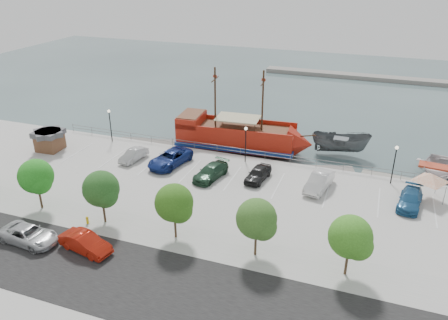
% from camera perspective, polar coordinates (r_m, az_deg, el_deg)
% --- Properties ---
extents(ground, '(160.00, 160.00, 0.00)m').
position_cam_1_polar(ground, '(45.83, 0.32, -4.58)').
color(ground, '#35474A').
extents(street, '(100.00, 8.00, 0.04)m').
position_cam_1_polar(street, '(33.31, -9.33, -15.83)').
color(street, black).
rests_on(street, land_slab).
extents(sidewalk, '(100.00, 4.00, 0.05)m').
position_cam_1_polar(sidewalk, '(37.47, -4.90, -10.30)').
color(sidewalk, '#9E9D9B').
rests_on(sidewalk, land_slab).
extents(seawall_railing, '(50.00, 0.06, 1.00)m').
position_cam_1_polar(seawall_railing, '(51.78, 3.23, 0.91)').
color(seawall_railing, slate).
rests_on(seawall_railing, land_slab).
extents(far_shore, '(40.00, 3.00, 0.80)m').
position_cam_1_polar(far_shore, '(95.26, 17.64, 10.33)').
color(far_shore, gray).
rests_on(far_shore, ground).
extents(pirate_ship, '(17.62, 5.96, 11.01)m').
position_cam_1_polar(pirate_ship, '(55.50, 2.87, 2.97)').
color(pirate_ship, '#A31C0D').
rests_on(pirate_ship, ground).
extents(patrol_boat, '(7.41, 3.43, 2.77)m').
position_cam_1_polar(patrol_boat, '(56.29, 14.97, 1.94)').
color(patrol_boat, '#4B4E51').
rests_on(patrol_boat, ground).
extents(speedboat, '(5.86, 7.56, 1.44)m').
position_cam_1_polar(speedboat, '(55.01, 26.08, -1.18)').
color(speedboat, beige).
rests_on(speedboat, ground).
extents(dock_west, '(8.02, 3.64, 0.44)m').
position_cam_1_polar(dock_west, '(58.84, -10.00, 2.21)').
color(dock_west, '#66635D').
rests_on(dock_west, ground).
extents(dock_mid, '(6.47, 3.49, 0.36)m').
position_cam_1_polar(dock_mid, '(52.05, 13.23, -1.27)').
color(dock_mid, slate).
rests_on(dock_mid, ground).
extents(dock_east, '(6.86, 2.73, 0.38)m').
position_cam_1_polar(dock_east, '(51.95, 21.10, -2.40)').
color(dock_east, gray).
rests_on(dock_east, ground).
extents(shed, '(3.18, 3.18, 2.49)m').
position_cam_1_polar(shed, '(57.58, -21.85, 2.48)').
color(shed, brown).
rests_on(shed, land_slab).
extents(canopy_tent, '(4.47, 4.47, 3.11)m').
position_cam_1_polar(canopy_tent, '(46.47, 25.49, -1.62)').
color(canopy_tent, slate).
rests_on(canopy_tent, land_slab).
extents(street_van, '(5.35, 2.77, 1.44)m').
position_cam_1_polar(street_van, '(40.09, -24.16, -8.90)').
color(street_van, '#B3B4B7').
rests_on(street_van, street).
extents(street_sedan, '(4.88, 2.49, 1.53)m').
position_cam_1_polar(street_sedan, '(37.37, -17.67, -10.27)').
color(street_sedan, '#A91A0B').
rests_on(street_sedan, street).
extents(fire_hydrant, '(0.26, 0.26, 0.74)m').
position_cam_1_polar(fire_hydrant, '(40.97, -17.42, -7.47)').
color(fire_hydrant, gold).
rests_on(fire_hydrant, sidewalk).
extents(lamp_post_left, '(0.36, 0.36, 4.28)m').
position_cam_1_polar(lamp_post_left, '(57.21, -14.69, 5.09)').
color(lamp_post_left, black).
rests_on(lamp_post_left, land_slab).
extents(lamp_post_mid, '(0.36, 0.36, 4.28)m').
position_cam_1_polar(lamp_post_mid, '(49.69, 2.86, 2.88)').
color(lamp_post_mid, black).
rests_on(lamp_post_mid, land_slab).
extents(lamp_post_right, '(0.36, 0.36, 4.28)m').
position_cam_1_polar(lamp_post_right, '(47.94, 21.43, 0.23)').
color(lamp_post_right, black).
rests_on(lamp_post_right, land_slab).
extents(tree_b, '(3.30, 3.20, 5.00)m').
position_cam_1_polar(tree_b, '(43.43, -23.26, -2.14)').
color(tree_b, '#473321').
rests_on(tree_b, sidewalk).
extents(tree_c, '(3.30, 3.20, 5.00)m').
position_cam_1_polar(tree_c, '(39.25, -15.64, -3.84)').
color(tree_c, '#473321').
rests_on(tree_c, sidewalk).
extents(tree_d, '(3.30, 3.20, 5.00)m').
position_cam_1_polar(tree_d, '(35.96, -6.38, -5.80)').
color(tree_d, '#473321').
rests_on(tree_d, sidewalk).
extents(tree_e, '(3.30, 3.20, 5.00)m').
position_cam_1_polar(tree_e, '(33.81, 4.46, -7.89)').
color(tree_e, '#473321').
rests_on(tree_e, sidewalk).
extents(tree_f, '(3.30, 3.20, 5.00)m').
position_cam_1_polar(tree_f, '(33.03, 16.39, -9.84)').
color(tree_f, '#473321').
rests_on(tree_f, sidewalk).
extents(parked_car_b, '(1.99, 4.21, 1.33)m').
position_cam_1_polar(parked_car_b, '(51.93, -11.73, 0.64)').
color(parked_car_b, '#A3A3A3').
rests_on(parked_car_b, land_slab).
extents(parked_car_c, '(3.87, 6.40, 1.66)m').
position_cam_1_polar(parked_car_c, '(49.99, -7.04, 0.22)').
color(parked_car_c, navy).
rests_on(parked_car_c, land_slab).
extents(parked_car_d, '(3.04, 5.35, 1.46)m').
position_cam_1_polar(parked_car_d, '(46.74, -1.74, -1.56)').
color(parked_car_d, '#1F3F2A').
rests_on(parked_car_d, land_slab).
extents(parked_car_e, '(2.31, 4.54, 1.48)m').
position_cam_1_polar(parked_car_e, '(46.47, 4.46, -1.79)').
color(parked_car_e, black).
rests_on(parked_car_e, land_slab).
extents(parked_car_f, '(2.64, 5.29, 1.67)m').
position_cam_1_polar(parked_car_f, '(45.57, 12.32, -2.77)').
color(parked_car_f, silver).
rests_on(parked_car_f, land_slab).
extents(parked_car_h, '(2.70, 5.15, 1.42)m').
position_cam_1_polar(parked_car_h, '(45.21, 23.14, -4.76)').
color(parked_car_h, '#215683').
rests_on(parked_car_h, land_slab).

